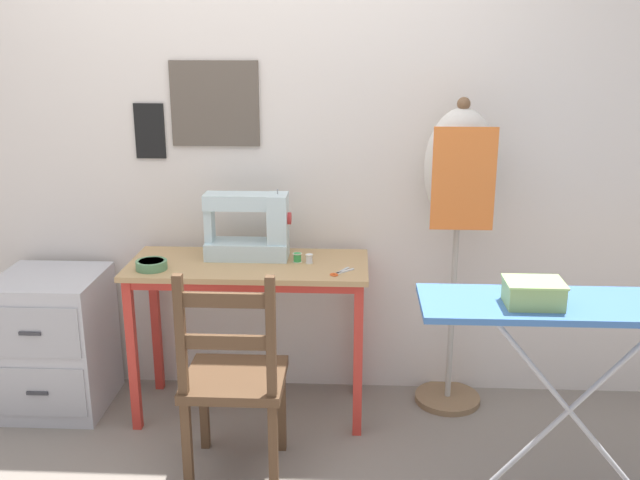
# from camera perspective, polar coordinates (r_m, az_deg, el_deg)

# --- Properties ---
(ground_plane) EXTENTS (14.00, 14.00, 0.00)m
(ground_plane) POSITION_cam_1_polar(r_m,az_deg,el_deg) (3.39, -5.98, -15.26)
(ground_plane) COLOR gray
(wall_back) EXTENTS (10.00, 0.07, 2.55)m
(wall_back) POSITION_cam_1_polar(r_m,az_deg,el_deg) (3.45, -5.28, 8.03)
(wall_back) COLOR silver
(wall_back) RESTS_ON ground_plane
(sewing_table) EXTENTS (1.10, 0.47, 0.75)m
(sewing_table) POSITION_cam_1_polar(r_m,az_deg,el_deg) (3.30, -5.73, -3.67)
(sewing_table) COLOR tan
(sewing_table) RESTS_ON ground_plane
(sewing_machine) EXTENTS (0.40, 0.16, 0.33)m
(sewing_machine) POSITION_cam_1_polar(r_m,az_deg,el_deg) (3.31, -5.47, 0.95)
(sewing_machine) COLOR silver
(sewing_machine) RESTS_ON sewing_table
(fabric_bowl) EXTENTS (0.14, 0.14, 0.04)m
(fabric_bowl) POSITION_cam_1_polar(r_m,az_deg,el_deg) (3.26, -13.33, -1.93)
(fabric_bowl) COLOR #56895B
(fabric_bowl) RESTS_ON sewing_table
(scissors) EXTENTS (0.11, 0.12, 0.01)m
(scissors) POSITION_cam_1_polar(r_m,az_deg,el_deg) (3.12, 1.48, -2.66)
(scissors) COLOR silver
(scissors) RESTS_ON sewing_table
(thread_spool_near_machine) EXTENTS (0.04, 0.04, 0.04)m
(thread_spool_near_machine) POSITION_cam_1_polar(r_m,az_deg,el_deg) (3.27, -1.83, -1.42)
(thread_spool_near_machine) COLOR green
(thread_spool_near_machine) RESTS_ON sewing_table
(thread_spool_mid_table) EXTENTS (0.04, 0.04, 0.04)m
(thread_spool_mid_table) POSITION_cam_1_polar(r_m,az_deg,el_deg) (3.25, -0.86, -1.51)
(thread_spool_mid_table) COLOR silver
(thread_spool_mid_table) RESTS_ON sewing_table
(wooden_chair) EXTENTS (0.40, 0.38, 0.92)m
(wooden_chair) POSITION_cam_1_polar(r_m,az_deg,el_deg) (2.92, -6.92, -11.08)
(wooden_chair) COLOR #513823
(wooden_chair) RESTS_ON ground_plane
(filing_cabinet) EXTENTS (0.48, 0.48, 0.67)m
(filing_cabinet) POSITION_cam_1_polar(r_m,az_deg,el_deg) (3.69, -20.43, -7.63)
(filing_cabinet) COLOR #B7B7BC
(filing_cabinet) RESTS_ON ground_plane
(dress_form) EXTENTS (0.33, 0.32, 1.49)m
(dress_form) POSITION_cam_1_polar(r_m,az_deg,el_deg) (3.31, 11.08, 4.21)
(dress_form) COLOR #846647
(dress_form) RESTS_ON ground_plane
(ironing_board) EXTENTS (1.14, 0.35, 0.85)m
(ironing_board) POSITION_cam_1_polar(r_m,az_deg,el_deg) (2.73, 20.05, -5.61)
(ironing_board) COLOR #3D6BAD
(ironing_board) RESTS_ON ground_plane
(storage_box) EXTENTS (0.20, 0.15, 0.09)m
(storage_box) POSITION_cam_1_polar(r_m,az_deg,el_deg) (2.62, 16.71, -4.08)
(storage_box) COLOR #8EB266
(storage_box) RESTS_ON ironing_board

